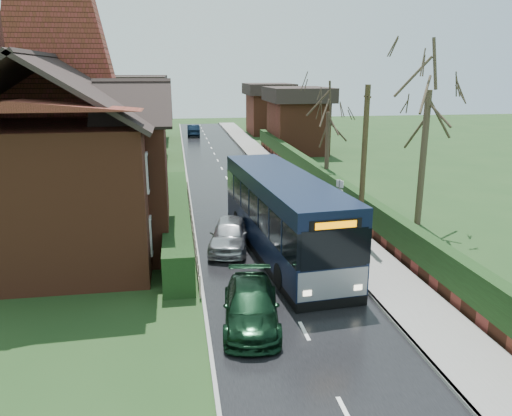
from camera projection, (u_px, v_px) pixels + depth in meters
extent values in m
plane|color=#25401B|center=(269.00, 263.00, 21.65)|extent=(140.00, 140.00, 0.00)
cube|color=black|center=(240.00, 204.00, 31.17)|extent=(6.00, 100.00, 0.02)
cube|color=slate|center=(306.00, 201.00, 31.81)|extent=(2.50, 100.00, 0.14)
cube|color=gray|center=(287.00, 201.00, 31.62)|extent=(0.12, 100.00, 0.14)
cube|color=gray|center=(191.00, 206.00, 30.69)|extent=(0.12, 100.00, 0.10)
cube|color=black|center=(177.00, 217.00, 25.60)|extent=(1.20, 16.00, 1.60)
cube|color=#602C1B|center=(329.00, 196.00, 31.98)|extent=(0.30, 50.00, 0.60)
cube|color=black|center=(330.00, 182.00, 31.75)|extent=(0.60, 50.00, 1.20)
cube|color=#602C1B|center=(69.00, 179.00, 24.23)|extent=(8.00, 14.00, 6.00)
cube|color=#602C1B|center=(139.00, 190.00, 21.91)|extent=(2.50, 4.00, 6.00)
cube|color=brown|center=(92.00, 49.00, 26.55)|extent=(0.90, 1.40, 2.20)
cube|color=silver|center=(151.00, 234.00, 20.47)|extent=(0.08, 1.20, 1.60)
cube|color=black|center=(152.00, 234.00, 20.47)|extent=(0.03, 0.95, 1.35)
cube|color=silver|center=(148.00, 171.00, 19.78)|extent=(0.08, 1.20, 1.60)
cube|color=black|center=(149.00, 171.00, 19.78)|extent=(0.03, 0.95, 1.35)
cube|color=silver|center=(155.00, 208.00, 24.27)|extent=(0.08, 1.20, 1.60)
cube|color=black|center=(155.00, 208.00, 24.28)|extent=(0.03, 0.95, 1.35)
cube|color=silver|center=(152.00, 155.00, 23.58)|extent=(0.08, 1.20, 1.60)
cube|color=black|center=(152.00, 155.00, 23.59)|extent=(0.03, 0.95, 1.35)
cube|color=silver|center=(157.00, 190.00, 28.08)|extent=(0.08, 1.20, 1.60)
cube|color=black|center=(158.00, 190.00, 28.09)|extent=(0.03, 0.95, 1.35)
cube|color=silver|center=(155.00, 144.00, 27.39)|extent=(0.08, 1.20, 1.60)
cube|color=black|center=(155.00, 144.00, 27.40)|extent=(0.03, 0.95, 1.35)
cube|color=silver|center=(158.00, 180.00, 30.46)|extent=(0.08, 1.20, 1.60)
cube|color=black|center=(159.00, 180.00, 30.47)|extent=(0.03, 0.95, 1.35)
cube|color=silver|center=(156.00, 138.00, 29.77)|extent=(0.08, 1.20, 1.60)
cube|color=black|center=(157.00, 138.00, 29.78)|extent=(0.03, 0.95, 1.35)
cube|color=black|center=(282.00, 232.00, 22.63)|extent=(3.74, 11.98, 1.22)
cube|color=black|center=(283.00, 205.00, 22.29)|extent=(3.76, 11.99, 1.29)
cube|color=black|center=(283.00, 184.00, 22.03)|extent=(3.74, 11.98, 0.71)
cube|color=black|center=(282.00, 249.00, 22.84)|extent=(3.74, 11.98, 0.38)
cube|color=gray|center=(333.00, 284.00, 17.17)|extent=(2.57, 0.35, 1.07)
cube|color=black|center=(334.00, 249.00, 16.80)|extent=(2.41, 0.30, 1.39)
cube|color=black|center=(335.00, 225.00, 16.58)|extent=(1.88, 0.25, 0.38)
cube|color=#FF8C00|center=(336.00, 225.00, 16.54)|extent=(1.47, 0.17, 0.24)
cube|color=black|center=(332.00, 303.00, 17.35)|extent=(2.63, 0.38, 0.32)
cube|color=#FFF2CC|center=(307.00, 293.00, 16.95)|extent=(0.30, 0.08, 0.19)
cube|color=#FFF2CC|center=(358.00, 287.00, 17.40)|extent=(0.30, 0.08, 0.19)
cylinder|color=black|center=(281.00, 276.00, 18.94)|extent=(0.39, 1.05, 1.03)
cylinder|color=black|center=(340.00, 270.00, 19.52)|extent=(0.39, 1.05, 1.03)
cylinder|color=black|center=(238.00, 221.00, 25.98)|extent=(0.39, 1.05, 1.03)
cylinder|color=black|center=(283.00, 217.00, 26.56)|extent=(0.39, 1.05, 1.03)
imported|color=#B7B8BC|center=(230.00, 234.00, 23.18)|extent=(2.56, 4.51, 1.45)
imported|color=black|center=(251.00, 306.00, 16.26)|extent=(2.32, 4.60, 1.28)
imported|color=black|center=(194.00, 130.00, 63.85)|extent=(1.68, 4.51, 1.47)
cylinder|color=slate|center=(339.00, 209.00, 24.57)|extent=(0.08, 0.08, 2.96)
cube|color=white|center=(340.00, 184.00, 24.23)|extent=(0.24, 0.43, 0.34)
cube|color=white|center=(339.00, 192.00, 24.34)|extent=(0.22, 0.39, 0.30)
cylinder|color=#332A16|center=(363.00, 167.00, 23.24)|extent=(0.26, 0.26, 7.47)
cube|color=#332A16|center=(367.00, 97.00, 22.40)|extent=(0.20, 0.96, 0.09)
cylinder|color=#3E3324|center=(423.00, 159.00, 26.19)|extent=(0.34, 0.34, 7.13)
cylinder|color=#352A1F|center=(327.00, 154.00, 32.77)|extent=(0.30, 0.30, 5.51)
cylinder|color=#33261E|center=(68.00, 152.00, 30.98)|extent=(0.29, 0.29, 6.39)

